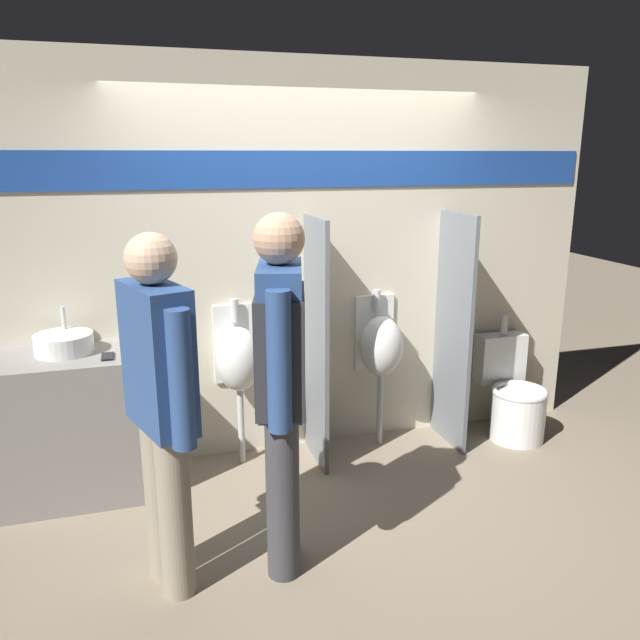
{
  "coord_description": "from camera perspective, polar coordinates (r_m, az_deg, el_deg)",
  "views": [
    {
      "loc": [
        -1.09,
        -3.54,
        2.08
      ],
      "look_at": [
        0.0,
        0.17,
        1.05
      ],
      "focal_mm": 35.0,
      "sensor_mm": 36.0,
      "label": 1
    }
  ],
  "objects": [
    {
      "name": "urinal_far",
      "position": [
        4.49,
        5.57,
        -2.39
      ],
      "size": [
        0.31,
        0.31,
        1.14
      ],
      "color": "silver",
      "rests_on": "ground_plane"
    },
    {
      "name": "divider_mid",
      "position": [
        4.58,
        12.07,
        -1.04
      ],
      "size": [
        0.03,
        0.51,
        1.7
      ],
      "color": "slate",
      "rests_on": "ground_plane"
    },
    {
      "name": "ground_plane",
      "position": [
        4.25,
        0.67,
        -14.39
      ],
      "size": [
        16.0,
        16.0,
        0.0
      ],
      "primitive_type": "plane",
      "color": "gray"
    },
    {
      "name": "toilet",
      "position": [
        4.97,
        17.24,
        -6.84
      ],
      "size": [
        0.41,
        0.58,
        0.89
      ],
      "color": "white",
      "rests_on": "ground_plane"
    },
    {
      "name": "sink_counter",
      "position": [
        4.2,
        -22.42,
        -9.04
      ],
      "size": [
        1.01,
        0.55,
        0.92
      ],
      "color": "gray",
      "rests_on": "ground_plane"
    },
    {
      "name": "person_in_vest",
      "position": [
        3.03,
        -3.57,
        -4.77
      ],
      "size": [
        0.34,
        0.62,
        1.83
      ],
      "rotation": [
        0.0,
        0.0,
        1.32
      ],
      "color": "#3D3D42",
      "rests_on": "ground_plane"
    },
    {
      "name": "divider_near_counter",
      "position": [
        4.2,
        -0.35,
        -2.16
      ],
      "size": [
        0.03,
        0.51,
        1.7
      ],
      "color": "slate",
      "rests_on": "ground_plane"
    },
    {
      "name": "cell_phone",
      "position": [
        3.91,
        -18.84,
        -3.17
      ],
      "size": [
        0.07,
        0.14,
        0.01
      ],
      "color": "black",
      "rests_on": "sink_counter"
    },
    {
      "name": "display_wall",
      "position": [
        4.34,
        -1.61,
        5.37
      ],
      "size": [
        4.33,
        0.07,
        2.7
      ],
      "color": "beige",
      "rests_on": "ground_plane"
    },
    {
      "name": "sink_basin",
      "position": [
        4.07,
        -22.37,
        -1.98
      ],
      "size": [
        0.34,
        0.34,
        0.26
      ],
      "color": "white",
      "rests_on": "sink_counter"
    },
    {
      "name": "person_with_lanyard",
      "position": [
        3.0,
        -14.35,
        -7.29
      ],
      "size": [
        0.33,
        0.59,
        1.76
      ],
      "rotation": [
        0.0,
        0.0,
        1.91
      ],
      "color": "gray",
      "rests_on": "ground_plane"
    },
    {
      "name": "urinal_near_counter",
      "position": [
        4.22,
        -7.46,
        -3.55
      ],
      "size": [
        0.31,
        0.31,
        1.14
      ],
      "color": "silver",
      "rests_on": "ground_plane"
    }
  ]
}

